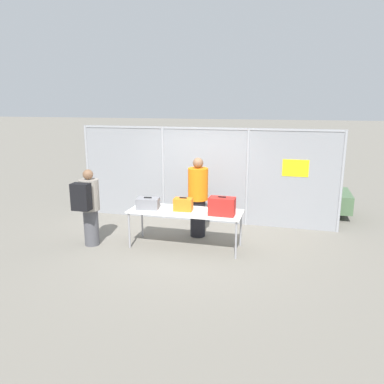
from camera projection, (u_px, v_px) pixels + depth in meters
ground_plane at (185, 246)px, 7.98m from camera, size 120.00×120.00×0.00m
fence_section at (205, 174)px, 9.32m from camera, size 6.53×0.07×2.39m
inspection_table at (185, 213)px, 7.75m from camera, size 2.35×0.83×0.79m
suitcase_grey at (148, 203)px, 7.88m from camera, size 0.51×0.38×0.25m
suitcase_orange at (183, 204)px, 7.73m from camera, size 0.40×0.26×0.28m
suitcase_red at (222, 206)px, 7.41m from camera, size 0.52×0.30×0.38m
traveler_hooded at (88, 205)px, 7.77m from camera, size 0.41×0.63×1.64m
security_worker_near at (198, 196)px, 8.36m from camera, size 0.45×0.45×1.80m
utility_trailer at (280, 197)px, 10.40m from camera, size 4.53×2.11×0.67m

